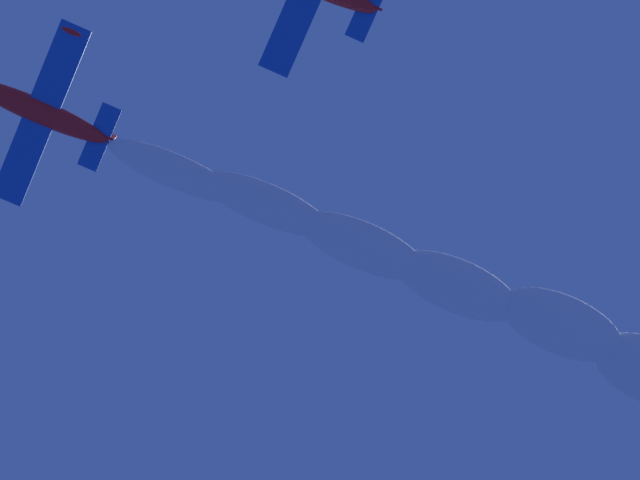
{
  "coord_description": "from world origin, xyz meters",
  "views": [
    {
      "loc": [
        -3.12,
        -12.42,
        1.98
      ],
      "look_at": [
        15.71,
        -5.01,
        57.81
      ],
      "focal_mm": 76.14,
      "sensor_mm": 36.0,
      "label": 1
    }
  ],
  "objects": [
    {
      "name": "airplane_lead",
      "position": [
        5.58,
        3.89,
        56.9
      ],
      "size": [
        6.69,
        6.63,
        2.46
      ],
      "color": "red"
    }
  ]
}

